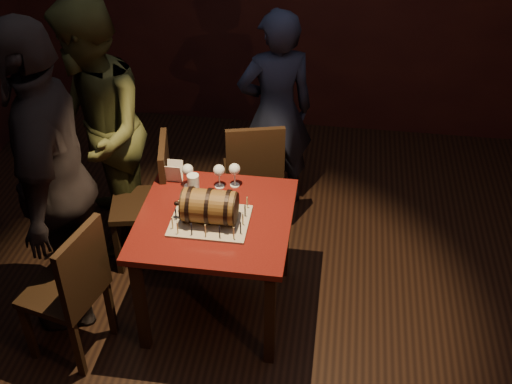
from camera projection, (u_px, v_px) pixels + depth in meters
room_shell at (246, 127)px, 3.32m from camera, size 5.04×5.04×2.80m
pub_table at (215, 231)px, 3.82m from camera, size 0.90×0.90×0.75m
cake_board at (210, 221)px, 3.72m from camera, size 0.45×0.35×0.01m
barrel_cake at (209, 206)px, 3.65m from camera, size 0.37×0.21×0.21m
birthday_candles at (210, 214)px, 3.69m from camera, size 0.40×0.30×0.09m
wine_glass_left at (188, 171)px, 3.94m from camera, size 0.07×0.07×0.16m
wine_glass_mid at (219, 171)px, 3.93m from camera, size 0.07×0.07×0.16m
wine_glass_right at (235, 170)px, 3.94m from camera, size 0.07×0.07×0.16m
pint_of_ale at (194, 186)px, 3.88m from camera, size 0.07×0.07×0.15m
menu_card at (174, 172)px, 4.02m from camera, size 0.10×0.05×0.13m
chair_back at (254, 172)px, 4.54m from camera, size 0.49×0.49×0.93m
chair_left_rear at (152, 196)px, 4.31m from camera, size 0.48×0.48×0.93m
chair_left_front at (73, 286)px, 3.61m from camera, size 0.48×0.48×0.93m
person_back at (276, 113)px, 4.70m from camera, size 0.67×0.56×1.57m
person_left_rear at (95, 132)px, 4.24m from camera, size 0.97×1.07×1.80m
person_left_front at (54, 181)px, 3.65m from camera, size 0.75×1.24×1.97m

